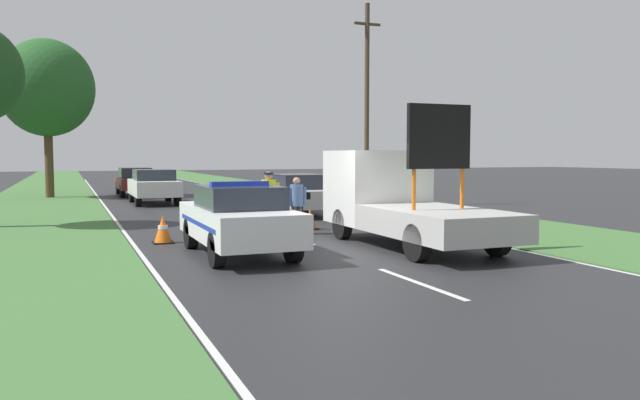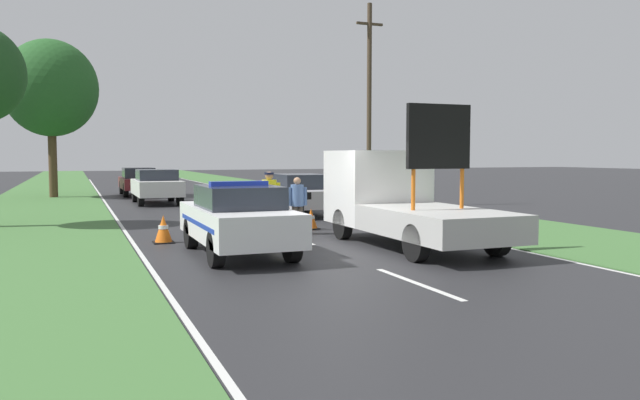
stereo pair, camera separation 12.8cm
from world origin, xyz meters
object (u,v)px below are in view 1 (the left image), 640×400
(police_car, at_px, (238,219))
(traffic_cone_near_truck, at_px, (163,229))
(work_truck, at_px, (398,199))
(pedestrian_civilian, at_px, (297,201))
(police_officer, at_px, (269,197))
(queued_car_wagon_maroon, at_px, (135,181))
(utility_pole, at_px, (367,103))
(queued_car_sedan_silver, at_px, (297,193))
(road_barrier, at_px, (269,200))
(roadside_tree_near_right, at_px, (47,88))
(traffic_cone_near_police, at_px, (348,213))
(queued_car_van_white, at_px, (154,185))
(traffic_cone_centre_front, at_px, (310,219))

(police_car, relative_size, traffic_cone_near_truck, 6.47)
(work_truck, xyz_separation_m, pedestrian_civilian, (-1.79, 2.48, -0.18))
(pedestrian_civilian, bearing_deg, police_officer, -179.08)
(queued_car_wagon_maroon, xyz_separation_m, utility_pole, (8.45, -11.32, 3.60))
(traffic_cone_near_truck, height_order, utility_pole, utility_pole)
(police_car, distance_m, utility_pole, 14.06)
(work_truck, bearing_deg, queued_car_sedan_silver, -95.30)
(police_car, xyz_separation_m, road_barrier, (1.87, 3.73, 0.11))
(work_truck, bearing_deg, roadside_tree_near_right, -71.87)
(traffic_cone_near_police, bearing_deg, pedestrian_civilian, -141.72)
(queued_car_van_white, bearing_deg, police_officer, 96.73)
(police_officer, relative_size, traffic_cone_near_truck, 2.50)
(traffic_cone_centre_front, relative_size, queued_car_wagon_maroon, 0.13)
(traffic_cone_near_truck, distance_m, queued_car_van_white, 13.19)
(police_car, distance_m, work_truck, 4.21)
(traffic_cone_near_truck, bearing_deg, pedestrian_civilian, 4.89)
(traffic_cone_near_truck, distance_m, roadside_tree_near_right, 20.08)
(work_truck, height_order, road_barrier, work_truck)
(traffic_cone_near_truck, relative_size, queued_car_van_white, 0.16)
(queued_car_van_white, xyz_separation_m, roadside_tree_near_right, (-4.46, 6.04, 4.77))
(queued_car_sedan_silver, bearing_deg, traffic_cone_near_truck, 45.84)
(roadside_tree_near_right, bearing_deg, utility_pole, -40.82)
(traffic_cone_near_truck, bearing_deg, police_car, -63.24)
(work_truck, xyz_separation_m, traffic_cone_near_truck, (-5.46, 2.17, -0.76))
(road_barrier, xyz_separation_m, traffic_cone_near_truck, (-3.14, -1.20, -0.56))
(traffic_cone_centre_front, xyz_separation_m, traffic_cone_near_truck, (-4.49, -1.40, 0.04))
(police_officer, distance_m, utility_pole, 10.75)
(pedestrian_civilian, distance_m, traffic_cone_near_truck, 3.73)
(road_barrier, relative_size, police_officer, 1.45)
(queued_car_wagon_maroon, bearing_deg, traffic_cone_near_truck, 86.36)
(pedestrian_civilian, relative_size, traffic_cone_centre_front, 2.60)
(queued_car_van_white, bearing_deg, queued_car_wagon_maroon, -88.24)
(police_car, relative_size, work_truck, 0.76)
(traffic_cone_near_truck, xyz_separation_m, utility_pole, (9.69, 8.15, 4.05))
(queued_car_sedan_silver, xyz_separation_m, queued_car_wagon_maroon, (-4.46, 13.60, 0.02))
(traffic_cone_near_police, distance_m, queued_car_sedan_silver, 3.66)
(police_car, bearing_deg, police_officer, 64.26)
(police_car, distance_m, traffic_cone_near_truck, 2.87)
(police_officer, bearing_deg, traffic_cone_near_truck, 30.63)
(queued_car_sedan_silver, height_order, utility_pole, utility_pole)
(queued_car_sedan_silver, distance_m, queued_car_van_white, 8.40)
(traffic_cone_near_police, distance_m, traffic_cone_near_truck, 6.53)
(police_officer, distance_m, traffic_cone_near_truck, 3.04)
(queued_car_van_white, bearing_deg, traffic_cone_near_truck, 83.76)
(road_barrier, distance_m, pedestrian_civilian, 1.03)
(queued_car_sedan_silver, bearing_deg, police_car, 62.22)
(work_truck, height_order, traffic_cone_near_police, work_truck)
(traffic_cone_near_police, height_order, queued_car_wagon_maroon, queued_car_wagon_maroon)
(queued_car_van_white, distance_m, queued_car_wagon_maroon, 6.37)
(traffic_cone_near_truck, xyz_separation_m, roadside_tree_near_right, (-3.03, 19.14, 5.25))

